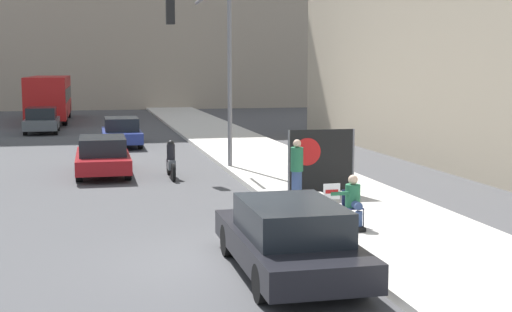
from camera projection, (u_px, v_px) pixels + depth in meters
ground_plane at (236, 262)px, 13.86m from camera, size 160.00×160.00×0.00m
sidewalk_curb at (261, 158)px, 29.26m from camera, size 4.12×90.00×0.17m
seated_protester at (353, 200)px, 16.03m from camera, size 0.93×0.77×1.20m
jogger_on_sidewalk at (297, 170)px, 19.19m from camera, size 0.34×0.34×1.68m
pedestrian_behind at (326, 162)px, 20.63m from camera, size 0.34×0.34×1.73m
protest_banner at (321, 161)px, 20.08m from camera, size 1.97×0.06×1.87m
traffic_light_pole at (209, 52)px, 25.53m from camera, size 2.35×2.12×6.25m
parked_car_curbside at (289, 238)px, 12.95m from camera, size 1.89×4.76×1.37m
car_on_road_nearest at (103, 156)px, 25.03m from camera, size 1.82×4.69×1.35m
car_on_road_midblock at (121, 132)px, 34.12m from camera, size 1.80×4.66×1.39m
car_on_road_distant at (42, 120)px, 40.91m from camera, size 1.84×4.34×1.49m
city_bus_on_road at (49, 96)px, 49.38m from camera, size 2.57×11.95×3.13m
motorcycle_on_road at (171, 162)px, 24.32m from camera, size 0.28×2.09×1.31m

